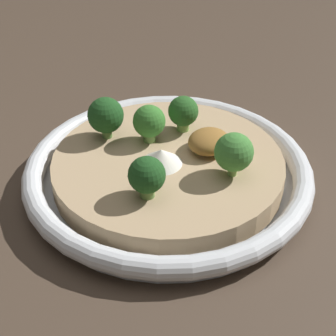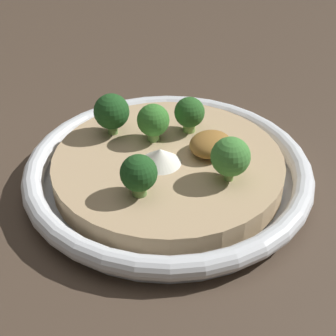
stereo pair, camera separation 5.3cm
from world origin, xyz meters
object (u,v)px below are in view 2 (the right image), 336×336
at_px(broccoli_left, 139,174).
at_px(broccoli_back_right, 153,121).
at_px(risotto_bowl, 168,171).
at_px(broccoli_right, 189,113).
at_px(broccoli_front, 231,157).
at_px(broccoli_back_left, 112,112).

distance_m(broccoli_left, broccoli_back_right, 0.09).
distance_m(risotto_bowl, broccoli_right, 0.07).
relative_size(risotto_bowl, broccoli_front, 6.56).
distance_m(broccoli_right, broccoli_back_right, 0.04).
bearing_deg(broccoli_right, broccoli_back_right, 158.64).
height_order(broccoli_front, broccoli_left, broccoli_front).
distance_m(broccoli_front, broccoli_left, 0.09).
xyz_separation_m(broccoli_right, broccoli_left, (-0.11, -0.04, 0.00)).
distance_m(risotto_bowl, broccoli_left, 0.07).
bearing_deg(broccoli_back_left, risotto_bowl, -84.34).
xyz_separation_m(broccoli_back_left, broccoli_left, (-0.05, -0.10, -0.00)).
xyz_separation_m(broccoli_front, broccoli_left, (-0.08, 0.05, -0.00)).
height_order(broccoli_back_left, broccoli_front, same).
bearing_deg(broccoli_left, risotto_bowl, 19.86).
relative_size(broccoli_right, broccoli_left, 0.97).
relative_size(broccoli_front, broccoli_back_right, 1.10).
height_order(broccoli_left, broccoli_back_right, same).
bearing_deg(broccoli_front, broccoli_right, 66.30).
distance_m(broccoli_back_left, broccoli_front, 0.15).
height_order(broccoli_right, broccoli_back_right, broccoli_back_right).
relative_size(broccoli_back_left, broccoli_back_right, 1.11).
bearing_deg(broccoli_front, broccoli_back_left, 99.20).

